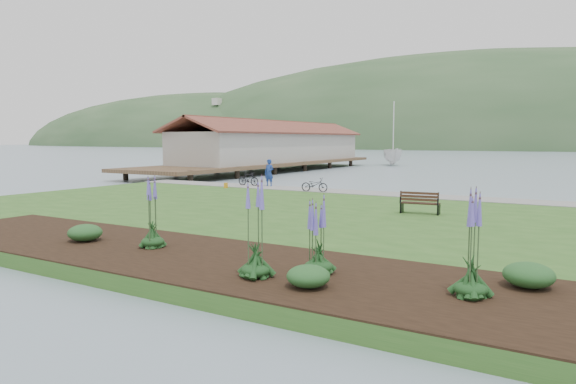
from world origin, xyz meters
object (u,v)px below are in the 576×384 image
at_px(sailboat, 393,165).
at_px(bicycle_a, 315,185).
at_px(person, 269,170).
at_px(park_bench, 420,202).

bearing_deg(sailboat, bicycle_a, -103.46).
distance_m(person, sailboat, 37.16).
height_order(park_bench, person, person).
bearing_deg(sailboat, park_bench, -95.84).
xyz_separation_m(bicycle_a, sailboat, (-8.74, 38.31, -0.80)).
xyz_separation_m(park_bench, person, (-11.62, 7.01, 0.54)).
height_order(person, bicycle_a, person).
bearing_deg(park_bench, bicycle_a, 138.10).
bearing_deg(bicycle_a, sailboat, 3.75).
distance_m(park_bench, sailboat, 46.80).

